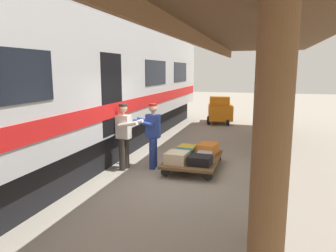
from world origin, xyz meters
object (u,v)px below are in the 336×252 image
Objects in this scene: suitcase_teal_softside at (182,154)px; porter_in_overalls at (152,133)px; luggage_cart at (193,159)px; suitcase_cream_canvas at (177,157)px; suitcase_yellow_case at (187,149)px; porter_by_door at (124,134)px; suitcase_orange_carryall at (208,148)px; train_car at (60,89)px; suitcase_black_hardshell at (200,160)px; suitcase_gray_aluminum at (204,156)px; baggage_tug at (220,110)px.

suitcase_teal_softside is 0.96m from porter_in_overalls.
luggage_cart is 0.65m from suitcase_cream_canvas.
porter_by_door reaches higher than suitcase_yellow_case.
luggage_cart is at bearing 62.19° from suitcase_orange_carryall.
porter_in_overalls is (-2.38, -0.46, -1.14)m from train_car.
suitcase_black_hardshell is at bearing 117.81° from suitcase_yellow_case.
train_car is 31.32× the size of suitcase_teal_softside.
suitcase_yellow_case is 0.89× the size of suitcase_cream_canvas.
suitcase_gray_aluminum is at bearing -164.00° from porter_by_door.
suitcase_black_hardshell is 0.30× the size of porter_by_door.
suitcase_black_hardshell is 0.80× the size of suitcase_orange_carryall.
baggage_tug is (-0.03, -7.96, 0.20)m from suitcase_cream_canvas.
suitcase_teal_softside is at bearing -43.47° from suitcase_black_hardshell.
baggage_tug is (-0.03, -7.41, 0.25)m from suitcase_teal_softside.
suitcase_black_hardshell is (-0.29, 0.55, 0.15)m from luggage_cart.
suitcase_teal_softside is 0.37× the size of porter_in_overalls.
luggage_cart is 3.91× the size of suitcase_black_hardshell.
suitcase_black_hardshell is 0.30× the size of porter_in_overalls.
suitcase_orange_carryall is 1.63m from porter_in_overalls.
suitcase_yellow_case is at bearing -62.19° from luggage_cart.
train_car is 2.07m from porter_by_door.
suitcase_yellow_case is at bearing -132.71° from porter_in_overalls.
suitcase_yellow_case is (0.58, -0.55, 0.00)m from suitcase_gray_aluminum.
train_car is 11.45× the size of porter_by_door.
train_car is at bearing 2.96° from suitcase_cream_canvas.
porter_in_overalls is at bearing 10.79° from suitcase_gray_aluminum.
porter_in_overalls is at bearing 84.22° from baggage_tug.
suitcase_cream_canvas is 0.33× the size of porter_by_door.
baggage_tug is (0.26, -7.41, 0.38)m from luggage_cart.
train_car is at bearing 2.50° from suitcase_black_hardshell.
porter_in_overalls is at bearing 31.27° from suitcase_orange_carryall.
porter_in_overalls is (1.33, -0.30, 0.53)m from suitcase_black_hardshell.
porter_in_overalls reaches higher than suitcase_gray_aluminum.
porter_in_overalls is at bearing 18.78° from suitcase_teal_softside.
suitcase_orange_carryall reaches higher than suitcase_black_hardshell.
suitcase_orange_carryall is 1.13× the size of suitcase_cream_canvas.
suitcase_cream_canvas is (-3.12, -0.16, -1.64)m from train_car.
porter_in_overalls reaches higher than suitcase_orange_carryall.
suitcase_yellow_case is (0.58, 0.00, -0.05)m from suitcase_orange_carryall.
porter_in_overalls is at bearing -154.19° from porter_by_door.
luggage_cart is 3.98× the size of suitcase_yellow_case.
suitcase_gray_aluminum is at bearing -169.21° from porter_in_overalls.
suitcase_cream_canvas reaches higher than suitcase_yellow_case.
suitcase_cream_canvas is at bearing 43.47° from suitcase_gray_aluminum.
suitcase_teal_softside is 0.37× the size of porter_by_door.
train_car is 4.24m from suitcase_orange_carryall.
suitcase_teal_softside is (0.00, 0.55, 0.00)m from suitcase_yellow_case.
suitcase_yellow_case reaches higher than suitcase_gray_aluminum.
suitcase_gray_aluminum is at bearing -169.08° from train_car.
porter_by_door is (-1.73, -0.15, -1.14)m from train_car.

